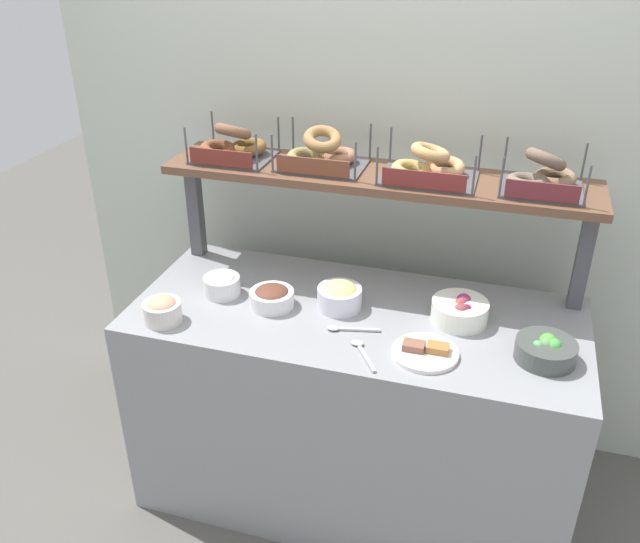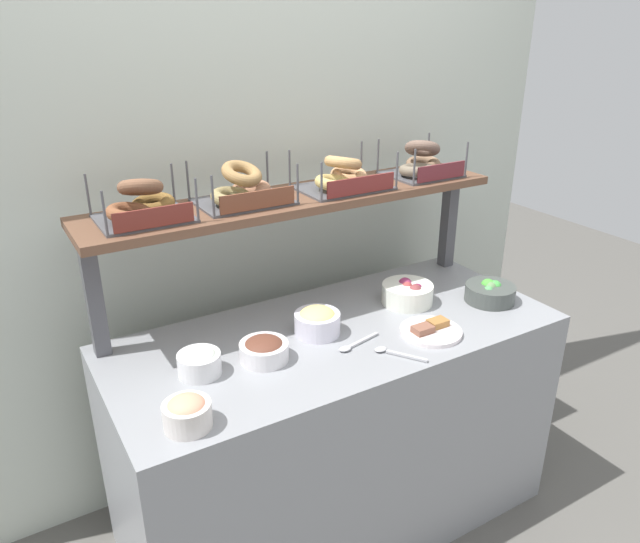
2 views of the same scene
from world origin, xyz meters
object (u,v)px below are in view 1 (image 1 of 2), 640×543
object	(u,v)px
bowl_cream_cheese	(222,283)
bowl_chocolate_spread	(272,297)
bagel_basket_cinnamon_raisin	(233,146)
bowl_beet_salad	(460,311)
bowl_veggie_mix	(546,350)
bagel_basket_poppy	(542,176)
serving_plate_white	(425,352)
serving_spoon_near_plate	(361,350)
serving_spoon_by_edge	(345,329)
bowl_egg_salad	(340,295)
bagel_basket_sesame	(428,167)
bagel_basket_everything	(322,154)
bowl_lox_spread	(162,310)

from	to	relation	value
bowl_cream_cheese	bowl_chocolate_spread	bearing A→B (deg)	-7.58
bowl_cream_cheese	bagel_basket_cinnamon_raisin	size ratio (longest dim) A/B	0.47
bowl_beet_salad	bagel_basket_cinnamon_raisin	distance (m)	1.03
bowl_veggie_mix	bagel_basket_poppy	bearing A→B (deg)	102.78
serving_plate_white	serving_spoon_near_plate	distance (m)	0.20
serving_spoon_by_edge	bowl_egg_salad	bearing A→B (deg)	112.33
bowl_veggie_mix	bagel_basket_sesame	world-z (taller)	bagel_basket_sesame
bowl_veggie_mix	serving_spoon_near_plate	world-z (taller)	bowl_veggie_mix
bagel_basket_cinnamon_raisin	bagel_basket_poppy	xyz separation A→B (m)	(1.12, -0.01, 0.00)
bagel_basket_cinnamon_raisin	bagel_basket_sesame	distance (m)	0.74
bagel_basket_everything	bagel_basket_sesame	bearing A→B (deg)	-3.19
serving_plate_white	serving_spoon_by_edge	world-z (taller)	serving_plate_white
bowl_veggie_mix	bowl_cream_cheese	distance (m)	1.16
bowl_beet_salad	serving_spoon_near_plate	bearing A→B (deg)	-135.55
bowl_cream_cheese	bagel_basket_sesame	size ratio (longest dim) A/B	0.41
bowl_beet_salad	serving_plate_white	bearing A→B (deg)	-109.30
bowl_beet_salad	bagel_basket_poppy	size ratio (longest dim) A/B	0.71
bowl_veggie_mix	bowl_chocolate_spread	bearing A→B (deg)	176.54
bowl_beet_salad	bowl_chocolate_spread	bearing A→B (deg)	-172.01
bowl_beet_salad	bagel_basket_cinnamon_raisin	bearing A→B (deg)	166.64
bowl_beet_salad	bagel_basket_sesame	world-z (taller)	bagel_basket_sesame
bowl_veggie_mix	bagel_basket_everything	distance (m)	1.03
bagel_basket_everything	bowl_beet_salad	bearing A→B (deg)	-21.66
bowl_egg_salad	bagel_basket_cinnamon_raisin	world-z (taller)	bagel_basket_cinnamon_raisin
serving_spoon_near_plate	bagel_basket_poppy	bearing A→B (deg)	44.96
serving_spoon_near_plate	serving_spoon_by_edge	distance (m)	0.13
bowl_chocolate_spread	serving_spoon_near_plate	world-z (taller)	bowl_chocolate_spread
bowl_lox_spread	bowl_veggie_mix	bearing A→B (deg)	6.59
bowl_veggie_mix	serving_plate_white	bearing A→B (deg)	-167.10
bowl_veggie_mix	serving_plate_white	xyz separation A→B (m)	(-0.37, -0.08, -0.03)
bagel_basket_sesame	bagel_basket_poppy	distance (m)	0.38
bagel_basket_cinnamon_raisin	bagel_basket_everything	bearing A→B (deg)	1.40
bowl_cream_cheese	bowl_beet_salad	size ratio (longest dim) A/B	0.69
bowl_lox_spread	bagel_basket_poppy	distance (m)	1.36
bowl_veggie_mix	bagel_basket_everything	world-z (taller)	bagel_basket_everything
bowl_chocolate_spread	serving_spoon_by_edge	world-z (taller)	bowl_chocolate_spread
bowl_beet_salad	bagel_basket_sesame	size ratio (longest dim) A/B	0.59
serving_plate_white	bagel_basket_poppy	size ratio (longest dim) A/B	0.78
bowl_chocolate_spread	serving_plate_white	size ratio (longest dim) A/B	0.74
bowl_cream_cheese	bagel_basket_everything	xyz separation A→B (m)	(0.30, 0.29, 0.43)
serving_plate_white	bagel_basket_cinnamon_raisin	xyz separation A→B (m)	(-0.83, 0.45, 0.47)
bowl_lox_spread	bagel_basket_everything	world-z (taller)	bagel_basket_everything
bagel_basket_cinnamon_raisin	bagel_basket_everything	size ratio (longest dim) A/B	0.91
bowl_veggie_mix	serving_spoon_near_plate	size ratio (longest dim) A/B	1.26
bagel_basket_sesame	bowl_chocolate_spread	bearing A→B (deg)	-148.65
bowl_egg_salad	bagel_basket_poppy	distance (m)	0.80
bagel_basket_everything	bagel_basket_poppy	distance (m)	0.77
bowl_beet_salad	serving_spoon_near_plate	xyz separation A→B (m)	(-0.28, -0.28, -0.04)
bowl_cream_cheese	serving_spoon_by_edge	bearing A→B (deg)	-12.07
serving_spoon_by_edge	bagel_basket_poppy	size ratio (longest dim) A/B	0.65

